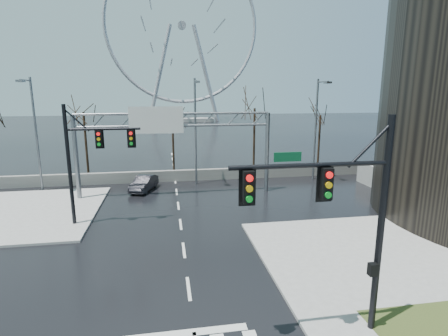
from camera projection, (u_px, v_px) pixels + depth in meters
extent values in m
plane|color=black|center=(189.00, 288.00, 15.82)|extent=(260.00, 260.00, 0.00)
cube|color=gray|center=(367.00, 251.00, 19.35)|extent=(12.00, 10.00, 0.15)
cube|color=gray|center=(27.00, 213.00, 25.59)|extent=(10.00, 12.00, 0.15)
cube|color=slate|center=(175.00, 176.00, 34.98)|extent=(52.00, 0.50, 1.10)
cylinder|color=black|center=(381.00, 230.00, 12.17)|extent=(0.24, 0.24, 8.00)
cylinder|color=black|center=(311.00, 165.00, 11.22)|extent=(5.40, 0.16, 0.16)
cube|color=black|center=(327.00, 184.00, 11.29)|extent=(0.35, 0.28, 1.05)
cube|color=black|center=(248.00, 187.00, 10.87)|extent=(0.35, 0.28, 1.05)
cylinder|color=black|center=(69.00, 167.00, 22.52)|extent=(0.24, 0.24, 8.00)
cylinder|color=black|center=(104.00, 129.00, 22.38)|extent=(4.60, 0.16, 0.16)
cube|color=black|center=(99.00, 139.00, 22.32)|extent=(0.35, 0.28, 1.05)
cube|color=black|center=(131.00, 138.00, 22.64)|extent=(0.35, 0.28, 1.05)
cylinder|color=slate|center=(76.00, 158.00, 28.25)|extent=(0.36, 0.36, 7.00)
cylinder|color=slate|center=(267.00, 153.00, 30.83)|extent=(0.36, 0.36, 7.00)
cylinder|color=slate|center=(175.00, 114.00, 28.80)|extent=(16.00, 0.20, 0.20)
cylinder|color=slate|center=(175.00, 126.00, 29.01)|extent=(16.00, 0.20, 0.20)
cube|color=#084323|center=(156.00, 120.00, 28.52)|extent=(4.20, 0.10, 2.00)
cube|color=silver|center=(156.00, 120.00, 28.46)|extent=(4.40, 0.02, 2.20)
cylinder|color=slate|center=(36.00, 136.00, 30.66)|extent=(0.20, 0.20, 10.00)
cylinder|color=slate|center=(25.00, 80.00, 28.60)|extent=(0.12, 2.20, 0.12)
cube|color=slate|center=(21.00, 81.00, 27.66)|extent=(0.50, 0.70, 0.18)
cylinder|color=slate|center=(195.00, 133.00, 32.92)|extent=(0.20, 0.20, 10.00)
cylinder|color=slate|center=(196.00, 81.00, 30.87)|extent=(0.12, 2.20, 0.12)
cube|color=slate|center=(197.00, 82.00, 29.92)|extent=(0.50, 0.70, 0.18)
cylinder|color=slate|center=(315.00, 130.00, 34.86)|extent=(0.20, 0.20, 10.00)
cylinder|color=slate|center=(323.00, 82.00, 32.81)|extent=(0.12, 2.20, 0.12)
cube|color=slate|center=(328.00, 82.00, 31.86)|extent=(0.50, 0.70, 0.18)
cylinder|color=black|center=(86.00, 145.00, 36.30)|extent=(0.24, 0.24, 6.75)
cylinder|color=black|center=(173.00, 146.00, 38.82)|extent=(0.24, 0.24, 5.85)
cylinder|color=black|center=(254.00, 140.00, 39.19)|extent=(0.24, 0.24, 7.02)
cylinder|color=black|center=(319.00, 142.00, 41.06)|extent=(0.24, 0.24, 6.12)
cube|color=gray|center=(184.00, 120.00, 108.10)|extent=(18.00, 6.00, 1.00)
torus|color=#B2B2B7|center=(182.00, 25.00, 102.30)|extent=(45.00, 1.00, 45.00)
cylinder|color=#B2B2B7|center=(182.00, 25.00, 102.30)|extent=(2.40, 1.50, 2.40)
cylinder|color=#B2B2B7|center=(159.00, 75.00, 104.12)|extent=(8.28, 1.20, 28.82)
cylinder|color=#B2B2B7|center=(206.00, 75.00, 106.38)|extent=(8.28, 1.20, 28.82)
imported|color=black|center=(144.00, 183.00, 31.60)|extent=(2.60, 4.26, 1.32)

